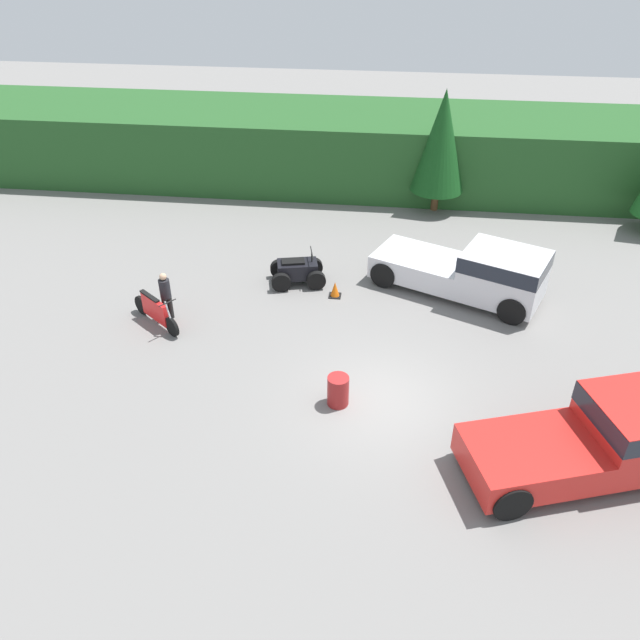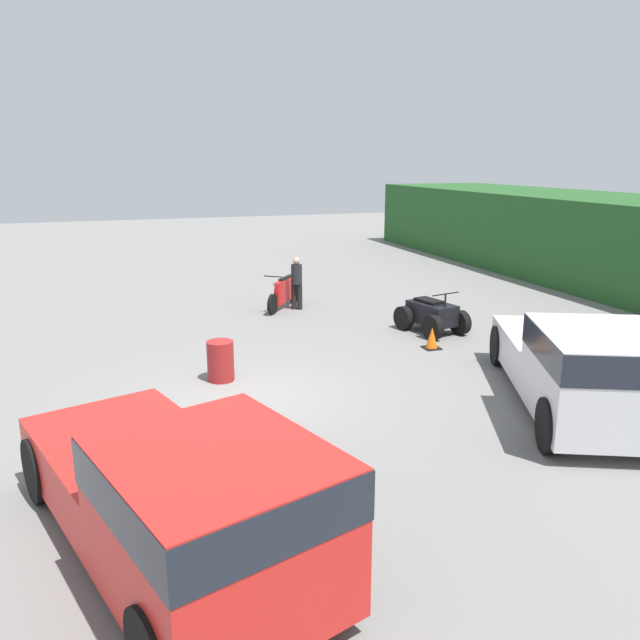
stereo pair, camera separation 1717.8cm
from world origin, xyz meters
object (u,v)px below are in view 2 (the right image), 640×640
Objects in this scene: traffic_cone at (432,339)px; steel_barrel at (221,361)px; rider_person at (297,281)px; pickup_truck_red at (182,495)px; pickup_truck_second at (583,365)px; dirt_bike at (284,293)px; quad_atv at (432,315)px.

steel_barrel is (0.63, -5.48, 0.19)m from traffic_cone.
rider_person is at bearing -158.63° from traffic_cone.
pickup_truck_red is 0.95× the size of pickup_truck_second.
dirt_bike reaches higher than traffic_cone.
pickup_truck_second is at bearing 46.98° from rider_person.
pickup_truck_red is 9.90m from traffic_cone.
steel_barrel is at bearing 148.42° from pickup_truck_red.
rider_person is (0.28, 0.36, 0.41)m from dirt_bike.
pickup_truck_second is 10.19m from rider_person.
quad_atv reaches higher than traffic_cone.
dirt_bike is at bearing 141.50° from pickup_truck_red.
steel_barrel is (2.03, -6.22, -0.03)m from quad_atv.
pickup_truck_second reaches higher than dirt_bike.
pickup_truck_red is at bearing 10.07° from rider_person.
dirt_bike is 3.55× the size of traffic_cone.
pickup_truck_second is 10.56m from dirt_bike.
pickup_truck_red is 3.44× the size of rider_person.
steel_barrel is at bearing 1.60° from rider_person.
dirt_bike is 2.22× the size of steel_barrel.
pickup_truck_red is 13.27m from dirt_bike.
dirt_bike is (-12.44, 4.60, -0.50)m from pickup_truck_red.
quad_atv is (-6.07, 0.18, -0.52)m from pickup_truck_second.
pickup_truck_red is at bearing -45.07° from traffic_cone.
steel_barrel is (-6.34, 1.51, -0.55)m from pickup_truck_red.
dirt_bike is 5.97m from traffic_cone.
pickup_truck_red is 10.48× the size of traffic_cone.
pickup_truck_red is at bearing -13.37° from steel_barrel.
traffic_cone is (-4.66, -0.56, -0.74)m from pickup_truck_second.
dirt_bike is at bearing -156.42° from traffic_cone.
steel_barrel is at bearing 11.32° from dirt_bike.
rider_person reaches higher than steel_barrel.
dirt_bike is 1.17× the size of rider_person.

